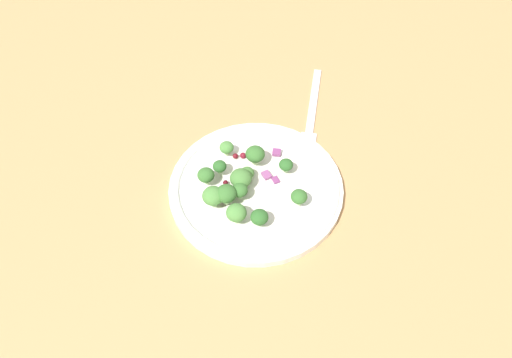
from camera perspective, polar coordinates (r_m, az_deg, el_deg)
ground_plane at (r=71.99cm, az=-1.01°, el=-1.79°), size 180.00×180.00×2.00cm
plate at (r=70.47cm, az=-0.00°, el=-0.92°), size 24.24×24.24×1.70cm
dressing_pool at (r=70.12cm, az=-0.00°, el=-0.70°), size 14.06×14.06×0.20cm
broccoli_floret_0 at (r=66.66cm, az=-4.85°, el=-1.95°), size 2.91×2.91×2.95cm
broccoli_floret_1 at (r=72.46cm, az=-3.65°, el=3.42°), size 2.06×2.06×2.09cm
broccoli_floret_2 at (r=70.75cm, az=-0.09°, el=2.79°), size 2.73×2.73×2.76cm
broccoli_floret_3 at (r=66.40cm, az=-3.35°, el=-1.68°), size 2.78×2.78×2.82cm
broccoli_floret_4 at (r=67.15cm, az=-1.85°, el=-1.28°), size 2.20×2.20×2.23cm
broccoli_floret_5 at (r=70.20cm, az=3.40°, el=1.58°), size 1.98×1.98×2.01cm
broccoli_floret_6 at (r=70.02cm, az=-4.12°, el=1.41°), size 1.93×1.93×1.95cm
broccoli_floret_7 at (r=64.75cm, az=0.39°, el=-4.34°), size 2.34×2.34×2.36cm
broccoli_floret_8 at (r=67.04cm, az=4.87°, el=-2.02°), size 2.23×2.23×2.25cm
broccoli_floret_9 at (r=68.22cm, az=-1.63°, el=-0.08°), size 3.00×3.00×3.04cm
broccoli_floret_10 at (r=65.00cm, az=-2.23°, el=-3.85°), size 2.67×2.67×2.71cm
broccoli_floret_11 at (r=68.93cm, az=-5.66°, el=0.42°), size 2.36×2.36×2.39cm
broccoli_floret_12 at (r=69.80cm, az=-1.02°, el=0.64°), size 2.01×2.01×2.03cm
cranberry_0 at (r=72.82cm, az=-2.33°, el=2.61°), size 0.79×0.79×0.79cm
cranberry_1 at (r=69.70cm, az=-3.46°, el=-0.42°), size 0.71×0.71×0.71cm
cranberry_2 at (r=67.96cm, az=-3.61°, el=-2.23°), size 0.96×0.96×0.96cm
cranberry_3 at (r=72.94cm, az=-1.47°, el=2.66°), size 0.90×0.90×0.90cm
cranberry_4 at (r=69.36cm, az=-2.01°, el=-0.95°), size 0.71×0.71×0.71cm
onion_bit_0 at (r=73.36cm, az=2.33°, el=3.02°), size 1.66×1.66×0.44cm
onion_bit_1 at (r=70.51cm, az=1.32°, el=0.27°), size 1.36×1.14×0.40cm
onion_bit_2 at (r=70.51cm, az=2.22°, el=-0.14°), size 1.25×0.97×0.37cm
onion_bit_3 at (r=67.00cm, az=0.56°, el=-4.13°), size 1.50×1.40×0.43cm
fork at (r=81.58cm, az=6.32°, el=7.47°), size 15.88×12.72×0.50cm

